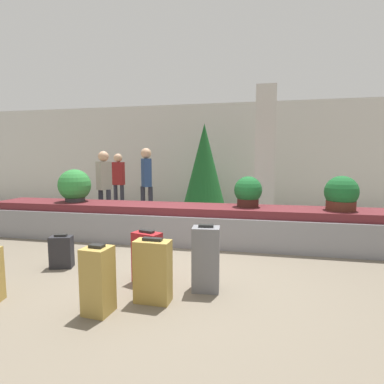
% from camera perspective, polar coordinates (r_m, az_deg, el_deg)
% --- Properties ---
extents(ground_plane, '(18.00, 18.00, 0.00)m').
position_cam_1_polar(ground_plane, '(4.13, -4.92, -15.47)').
color(ground_plane, '#6B6051').
extents(back_wall, '(18.00, 0.06, 3.20)m').
position_cam_1_polar(back_wall, '(9.18, 4.78, 6.62)').
color(back_wall, beige).
rests_on(back_wall, ground_plane).
extents(carousel, '(8.32, 0.96, 0.68)m').
position_cam_1_polar(carousel, '(5.61, 0.00, -6.13)').
color(carousel, gray).
rests_on(carousel, ground_plane).
extents(pillar, '(0.45, 0.45, 3.20)m').
position_cam_1_polar(pillar, '(7.23, 13.63, 6.61)').
color(pillar, beige).
rests_on(pillar, ground_plane).
extents(suitcase_0, '(0.39, 0.22, 0.70)m').
position_cam_1_polar(suitcase_0, '(3.33, -7.47, -14.69)').
color(suitcase_0, '#A3843D').
rests_on(suitcase_0, ground_plane).
extents(suitcase_1, '(0.33, 0.25, 0.48)m').
position_cam_1_polar(suitcase_1, '(4.68, -23.60, -10.40)').
color(suitcase_1, '#232328').
rests_on(suitcase_1, ground_plane).
extents(suitcase_2, '(0.28, 0.27, 0.70)m').
position_cam_1_polar(suitcase_2, '(3.21, -17.47, -15.73)').
color(suitcase_2, '#A3843D').
rests_on(suitcase_2, ground_plane).
extents(suitcase_3, '(0.39, 0.29, 0.66)m').
position_cam_1_polar(suitcase_3, '(3.84, -8.55, -12.18)').
color(suitcase_3, maroon).
rests_on(suitcase_3, ground_plane).
extents(suitcase_4, '(0.33, 0.26, 0.78)m').
position_cam_1_polar(suitcase_4, '(3.56, 2.65, -12.57)').
color(suitcase_4, slate).
rests_on(suitcase_4, ground_plane).
extents(potted_plant_0, '(0.50, 0.50, 0.55)m').
position_cam_1_polar(potted_plant_0, '(5.45, 10.62, -0.01)').
color(potted_plant_0, '#381914').
rests_on(potted_plant_0, carousel).
extents(potted_plant_1, '(0.64, 0.64, 0.65)m').
position_cam_1_polar(potted_plant_1, '(6.48, -21.45, 1.05)').
color(potted_plant_1, '#2D2D2D').
rests_on(potted_plant_1, carousel).
extents(potted_plant_2, '(0.54, 0.54, 0.58)m').
position_cam_1_polar(potted_plant_2, '(5.57, 26.56, -0.41)').
color(potted_plant_2, '#4C2319').
rests_on(potted_plant_2, carousel).
extents(traveler_0, '(0.31, 0.37, 1.72)m').
position_cam_1_polar(traveler_0, '(7.28, -16.39, 2.07)').
color(traveler_0, '#282833').
rests_on(traveler_0, ground_plane).
extents(traveler_1, '(0.33, 0.24, 1.69)m').
position_cam_1_polar(traveler_1, '(8.75, -13.84, 2.66)').
color(traveler_1, '#282833').
rests_on(traveler_1, ground_plane).
extents(traveler_2, '(0.33, 0.37, 1.80)m').
position_cam_1_polar(traveler_2, '(7.41, -8.68, 2.79)').
color(traveler_2, '#282833').
rests_on(traveler_2, ground_plane).
extents(decorated_tree, '(1.16, 1.16, 2.44)m').
position_cam_1_polar(decorated_tree, '(7.72, 2.35, 4.57)').
color(decorated_tree, '#4C331E').
rests_on(decorated_tree, ground_plane).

